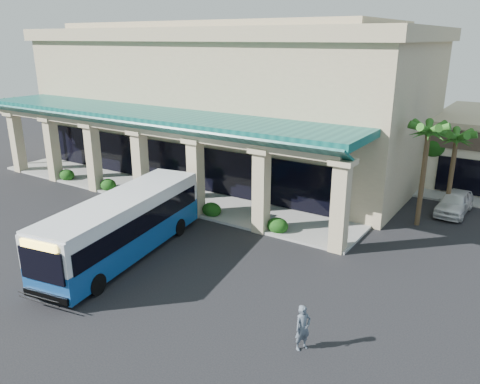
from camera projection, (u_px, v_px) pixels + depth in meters
The scene contains 10 objects.
ground at pixel (179, 260), 22.61m from camera, with size 110.00×110.00×0.00m, color black.
main_building at pixel (230, 97), 37.70m from camera, with size 30.80×14.80×11.35m, color tan, non-canonical shape.
arcade at pixel (152, 154), 31.29m from camera, with size 30.00×6.20×5.70m, color #0C4B46, non-canonical shape.
palm_0 at pixel (424, 169), 25.86m from camera, with size 2.40×2.40×6.60m, color #215617, non-canonical shape.
palm_1 at pixel (452, 167), 27.84m from camera, with size 2.40×2.40×5.80m, color #215617, non-canonical shape.
palm_2 at pixel (20, 129), 38.55m from camera, with size 2.40×2.40×6.20m, color #215617, non-canonical shape.
broadleaf_tree at pixel (434, 154), 33.01m from camera, with size 2.60×2.60×4.81m, color #133C0D, non-canonical shape.
transit_bus at pixel (124, 227), 22.65m from camera, with size 2.53×10.86×3.03m, color #154990, non-canonical shape.
pedestrian at pixel (303, 328), 15.92m from camera, with size 0.61×0.40×1.66m, color #505C69.
car_silver at pixel (454, 202), 28.44m from camera, with size 1.65×4.10×1.40m, color white.
Camera 1 is at (13.72, -15.44, 10.22)m, focal length 35.00 mm.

